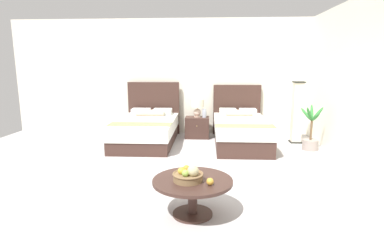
# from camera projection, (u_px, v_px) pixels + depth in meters

# --- Properties ---
(ground_plane) EXTENTS (9.29, 9.66, 0.02)m
(ground_plane) POSITION_uv_depth(u_px,v_px,m) (186.00, 172.00, 5.09)
(ground_plane) COLOR #B5B0AF
(wall_back) EXTENTS (9.29, 0.12, 2.84)m
(wall_back) POSITION_uv_depth(u_px,v_px,m) (196.00, 77.00, 7.78)
(wall_back) COLOR white
(wall_back) RESTS_ON ground
(wall_side_right) EXTENTS (0.12, 5.26, 2.84)m
(wall_side_right) POSITION_uv_depth(u_px,v_px,m) (363.00, 84.00, 5.03)
(wall_side_right) COLOR white
(wall_side_right) RESTS_ON ground
(bed_near_window) EXTENTS (1.30, 2.15, 1.30)m
(bed_near_window) POSITION_uv_depth(u_px,v_px,m) (147.00, 129.00, 6.92)
(bed_near_window) COLOR #3C2620
(bed_near_window) RESTS_ON ground
(bed_near_corner) EXTENTS (1.18, 2.22, 1.24)m
(bed_near_corner) POSITION_uv_depth(u_px,v_px,m) (240.00, 130.00, 6.78)
(bed_near_corner) COLOR #3C2620
(bed_near_corner) RESTS_ON ground
(nightstand) EXTENTS (0.57, 0.44, 0.50)m
(nightstand) POSITION_uv_depth(u_px,v_px,m) (197.00, 127.00, 7.42)
(nightstand) COLOR #3C2620
(nightstand) RESTS_ON ground
(table_lamp) EXTENTS (0.31, 0.31, 0.42)m
(table_lamp) POSITION_uv_depth(u_px,v_px,m) (197.00, 106.00, 7.34)
(table_lamp) COLOR beige
(table_lamp) RESTS_ON nightstand
(vase) EXTENTS (0.10, 0.10, 0.21)m
(vase) POSITION_uv_depth(u_px,v_px,m) (204.00, 113.00, 7.30)
(vase) COLOR #ADB4C3
(vase) RESTS_ON nightstand
(coffee_table) EXTENTS (0.92, 0.92, 0.43)m
(coffee_table) POSITION_uv_depth(u_px,v_px,m) (193.00, 187.00, 3.55)
(coffee_table) COLOR #3C2620
(coffee_table) RESTS_ON ground
(fruit_bowl) EXTENTS (0.35, 0.35, 0.20)m
(fruit_bowl) POSITION_uv_depth(u_px,v_px,m) (188.00, 175.00, 3.47)
(fruit_bowl) COLOR olive
(fruit_bowl) RESTS_ON coffee_table
(loose_apple) EXTENTS (0.08, 0.08, 0.08)m
(loose_apple) POSITION_uv_depth(u_px,v_px,m) (210.00, 182.00, 3.35)
(loose_apple) COLOR gold
(loose_apple) RESTS_ON coffee_table
(floor_lamp_corner) EXTENTS (0.24, 0.24, 1.37)m
(floor_lamp_corner) POSITION_uv_depth(u_px,v_px,m) (297.00, 112.00, 6.87)
(floor_lamp_corner) COLOR black
(floor_lamp_corner) RESTS_ON ground
(potted_palm) EXTENTS (0.45, 0.52, 0.93)m
(potted_palm) POSITION_uv_depth(u_px,v_px,m) (311.00, 138.00, 6.34)
(potted_palm) COLOR gray
(potted_palm) RESTS_ON ground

